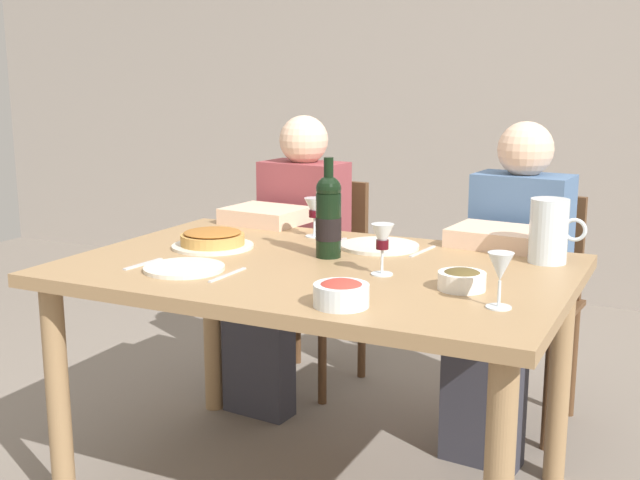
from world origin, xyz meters
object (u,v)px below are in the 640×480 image
(chair_right, at_px, (526,293))
(wine_glass_left_diner, at_px, (500,269))
(wine_glass_centre, at_px, (382,240))
(dining_table, at_px, (317,293))
(baked_tart, at_px, (213,239))
(dinner_plate_left_setting, at_px, (379,246))
(water_pitcher, at_px, (549,235))
(wine_glass_right_diner, at_px, (314,210))
(salad_bowl, at_px, (341,293))
(diner_left, at_px, (289,251))
(wine_bottle, at_px, (328,216))
(diner_right, at_px, (509,276))
(olive_bowl, at_px, (462,279))
(chair_left, at_px, (318,268))
(dinner_plate_right_setting, at_px, (184,268))

(chair_right, bearing_deg, wine_glass_left_diner, 102.75)
(wine_glass_left_diner, distance_m, wine_glass_centre, 0.42)
(dining_table, xyz_separation_m, baked_tart, (-0.41, 0.06, 0.12))
(dining_table, bearing_deg, dinner_plate_left_setting, 73.90)
(water_pitcher, height_order, wine_glass_right_diner, water_pitcher)
(salad_bowl, distance_m, chair_right, 1.33)
(water_pitcher, bearing_deg, chair_right, 106.21)
(dining_table, xyz_separation_m, wine_glass_left_diner, (0.61, -0.22, 0.19))
(water_pitcher, bearing_deg, diner_left, 161.78)
(wine_bottle, distance_m, diner_right, 0.77)
(olive_bowl, distance_m, diner_right, 0.78)
(wine_bottle, xyz_separation_m, diner_left, (-0.45, 0.58, -0.27))
(baked_tart, xyz_separation_m, dinner_plate_left_setting, (0.50, 0.24, -0.02))
(chair_left, xyz_separation_m, diner_left, (-0.02, -0.24, 0.12))
(dinner_plate_left_setting, distance_m, chair_left, 0.86)
(wine_glass_right_diner, xyz_separation_m, diner_right, (0.63, 0.30, -0.24))
(diner_right, bearing_deg, dinner_plate_left_setting, 51.32)
(wine_bottle, height_order, water_pitcher, wine_bottle)
(water_pitcher, height_order, baked_tart, water_pitcher)
(chair_left, bearing_deg, chair_right, -175.92)
(dinner_plate_right_setting, bearing_deg, olive_bowl, 10.60)
(dinner_plate_left_setting, bearing_deg, wine_glass_left_diner, -44.73)
(wine_glass_left_diner, relative_size, diner_right, 0.12)
(wine_glass_centre, distance_m, dinner_plate_right_setting, 0.59)
(dining_table, distance_m, chair_right, 1.02)
(baked_tart, height_order, chair_left, chair_left)
(baked_tart, height_order, olive_bowl, baked_tart)
(dining_table, bearing_deg, wine_glass_right_diner, 117.45)
(dinner_plate_right_setting, distance_m, chair_right, 1.40)
(wine_bottle, distance_m, wine_glass_right_diner, 0.32)
(dining_table, relative_size, diner_left, 1.29)
(water_pitcher, distance_m, dinner_plate_right_setting, 1.10)
(water_pitcher, xyz_separation_m, chair_left, (-1.07, 0.59, -0.35))
(wine_bottle, height_order, diner_left, diner_left)
(dining_table, bearing_deg, diner_right, 56.48)
(wine_glass_centre, bearing_deg, wine_glass_left_diner, -25.67)
(water_pitcher, xyz_separation_m, diner_left, (-1.08, 0.36, -0.23))
(water_pitcher, bearing_deg, dinner_plate_left_setting, -176.96)
(wine_bottle, xyz_separation_m, wine_glass_centre, (0.23, -0.14, -0.03))
(dining_table, height_order, wine_glass_centre, wine_glass_centre)
(water_pitcher, xyz_separation_m, baked_tart, (-1.04, -0.27, -0.06))
(salad_bowl, bearing_deg, olive_bowl, 51.47)
(wine_glass_left_diner, xyz_separation_m, dinner_plate_left_setting, (-0.52, 0.52, -0.09))
(wine_glass_left_diner, relative_size, wine_glass_right_diner, 1.01)
(salad_bowl, distance_m, diner_left, 1.29)
(dinner_plate_left_setting, bearing_deg, dining_table, -106.10)
(wine_bottle, height_order, baked_tart, wine_bottle)
(salad_bowl, xyz_separation_m, wine_glass_left_diner, (0.36, 0.16, 0.06))
(dining_table, bearing_deg, chair_left, 115.77)
(diner_left, bearing_deg, wine_glass_left_diner, 144.99)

